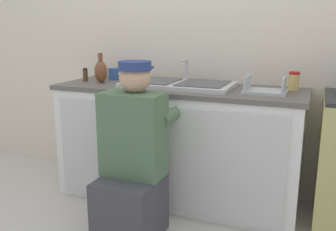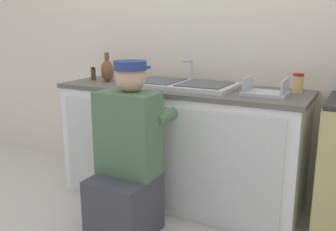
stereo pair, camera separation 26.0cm
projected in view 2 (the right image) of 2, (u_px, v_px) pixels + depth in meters
ground_plane at (161, 213)px, 2.69m from camera, size 12.00×12.00×0.00m
back_wall at (201, 33)px, 2.95m from camera, size 6.00×0.10×2.50m
counter_cabinet at (180, 146)px, 2.84m from camera, size 1.79×0.62×0.84m
countertop at (181, 89)px, 2.74m from camera, size 1.83×0.62×0.03m
sink_double_basin at (181, 84)px, 2.74m from camera, size 0.80×0.44×0.19m
plumber_person at (127, 165)px, 2.34m from camera, size 0.42×0.61×1.10m
condiment_jar at (298, 83)px, 2.49m from camera, size 0.07×0.07×0.13m
coffee_mug at (121, 73)px, 3.13m from camera, size 0.13×0.08×0.09m
dish_rack_tray at (266, 91)px, 2.41m from camera, size 0.28×0.22×0.11m
spice_bottle_pepper at (93, 74)px, 3.06m from camera, size 0.04×0.04×0.10m
vase_decorative at (107, 70)px, 2.97m from camera, size 0.10×0.10×0.23m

